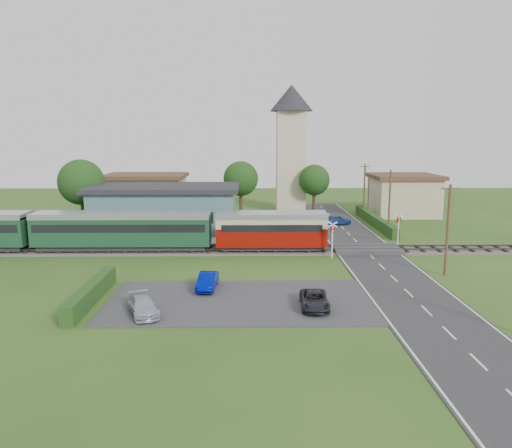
{
  "coord_description": "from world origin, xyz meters",
  "views": [
    {
      "loc": [
        -0.75,
        -42.89,
        10.52
      ],
      "look_at": [
        -0.21,
        4.0,
        2.28
      ],
      "focal_mm": 35.0,
      "sensor_mm": 36.0,
      "label": 1
    }
  ],
  "objects_px": {
    "house_east": "(403,194)",
    "pedestrian_far": "(103,232)",
    "car_park_blue": "(207,281)",
    "car_park_silver": "(143,306)",
    "crossing_signal_far": "(399,224)",
    "car_on_road": "(337,220)",
    "equipment_hut": "(74,228)",
    "pedestrian_near": "(243,234)",
    "church_tower": "(291,139)",
    "train": "(88,229)",
    "crossing_signal_near": "(332,234)",
    "house_west": "(146,194)",
    "car_park_dark": "(314,300)",
    "station_building": "(165,209)"
  },
  "relations": [
    {
      "from": "equipment_hut",
      "to": "car_on_road",
      "type": "relative_size",
      "value": 0.74
    },
    {
      "from": "car_on_road",
      "to": "car_park_blue",
      "type": "xyz_separation_m",
      "value": [
        -13.48,
        -25.61,
        -0.0
      ]
    },
    {
      "from": "station_building",
      "to": "car_park_dark",
      "type": "distance_m",
      "value": 27.88
    },
    {
      "from": "house_west",
      "to": "house_east",
      "type": "relative_size",
      "value": 1.23
    },
    {
      "from": "house_west",
      "to": "car_park_dark",
      "type": "xyz_separation_m",
      "value": [
        18.2,
        -38.47,
        -2.21
      ]
    },
    {
      "from": "station_building",
      "to": "crossing_signal_near",
      "type": "xyz_separation_m",
      "value": [
        16.4,
        -11.4,
        -0.55
      ]
    },
    {
      "from": "crossing_signal_near",
      "to": "house_west",
      "type": "bearing_deg",
      "value": 130.11
    },
    {
      "from": "crossing_signal_far",
      "to": "car_park_silver",
      "type": "xyz_separation_m",
      "value": [
        -20.75,
        -18.89,
        -1.54
      ]
    },
    {
      "from": "crossing_signal_near",
      "to": "car_park_blue",
      "type": "height_order",
      "value": "crossing_signal_near"
    },
    {
      "from": "car_on_road",
      "to": "pedestrian_near",
      "type": "distance_m",
      "value": 16.12
    },
    {
      "from": "train",
      "to": "car_park_silver",
      "type": "xyz_separation_m",
      "value": [
        8.46,
        -16.5,
        -1.58
      ]
    },
    {
      "from": "train",
      "to": "crossing_signal_far",
      "type": "bearing_deg",
      "value": 4.68
    },
    {
      "from": "car_park_blue",
      "to": "car_park_silver",
      "type": "distance_m",
      "value": 6.05
    },
    {
      "from": "crossing_signal_near",
      "to": "car_on_road",
      "type": "distance_m",
      "value": 16.92
    },
    {
      "from": "equipment_hut",
      "to": "house_east",
      "type": "height_order",
      "value": "house_east"
    },
    {
      "from": "equipment_hut",
      "to": "train",
      "type": "height_order",
      "value": "train"
    },
    {
      "from": "crossing_signal_far",
      "to": "car_park_silver",
      "type": "distance_m",
      "value": 28.1
    },
    {
      "from": "train",
      "to": "house_west",
      "type": "bearing_deg",
      "value": 88.49
    },
    {
      "from": "equipment_hut",
      "to": "pedestrian_near",
      "type": "bearing_deg",
      "value": -2.24
    },
    {
      "from": "train",
      "to": "house_east",
      "type": "xyz_separation_m",
      "value": [
        35.61,
        22.0,
        0.62
      ]
    },
    {
      "from": "equipment_hut",
      "to": "pedestrian_far",
      "type": "distance_m",
      "value": 2.98
    },
    {
      "from": "car_park_blue",
      "to": "pedestrian_far",
      "type": "xyz_separation_m",
      "value": [
        -11.34,
        14.24,
        0.72
      ]
    },
    {
      "from": "crossing_signal_near",
      "to": "car_park_blue",
      "type": "relative_size",
      "value": 0.97
    },
    {
      "from": "train",
      "to": "car_park_blue",
      "type": "xyz_separation_m",
      "value": [
        11.87,
        -11.5,
        -1.54
      ]
    },
    {
      "from": "car_park_silver",
      "to": "pedestrian_far",
      "type": "xyz_separation_m",
      "value": [
        -7.93,
        19.24,
        0.76
      ]
    },
    {
      "from": "train",
      "to": "car_on_road",
      "type": "relative_size",
      "value": 12.54
    },
    {
      "from": "house_east",
      "to": "crossing_signal_far",
      "type": "height_order",
      "value": "house_east"
    },
    {
      "from": "car_on_road",
      "to": "station_building",
      "type": "bearing_deg",
      "value": 81.34
    },
    {
      "from": "train",
      "to": "church_tower",
      "type": "bearing_deg",
      "value": 51.6
    },
    {
      "from": "crossing_signal_far",
      "to": "pedestrian_far",
      "type": "distance_m",
      "value": 28.69
    },
    {
      "from": "crossing_signal_far",
      "to": "pedestrian_near",
      "type": "bearing_deg",
      "value": 179.39
    },
    {
      "from": "car_park_silver",
      "to": "pedestrian_far",
      "type": "bearing_deg",
      "value": 90.14
    },
    {
      "from": "house_east",
      "to": "pedestrian_far",
      "type": "height_order",
      "value": "house_east"
    },
    {
      "from": "crossing_signal_far",
      "to": "car_on_road",
      "type": "distance_m",
      "value": 12.43
    },
    {
      "from": "car_park_blue",
      "to": "pedestrian_near",
      "type": "bearing_deg",
      "value": 84.82
    },
    {
      "from": "car_park_blue",
      "to": "car_park_silver",
      "type": "relative_size",
      "value": 0.94
    },
    {
      "from": "car_on_road",
      "to": "car_park_silver",
      "type": "bearing_deg",
      "value": 127.91
    },
    {
      "from": "house_east",
      "to": "car_park_silver",
      "type": "distance_m",
      "value": 47.16
    },
    {
      "from": "house_east",
      "to": "car_park_dark",
      "type": "bearing_deg",
      "value": -114.15
    },
    {
      "from": "car_park_dark",
      "to": "pedestrian_near",
      "type": "distance_m",
      "value": 18.63
    },
    {
      "from": "house_east",
      "to": "pedestrian_far",
      "type": "bearing_deg",
      "value": -151.23
    },
    {
      "from": "house_west",
      "to": "equipment_hut",
      "type": "bearing_deg",
      "value": -98.62
    },
    {
      "from": "car_on_road",
      "to": "pedestrian_far",
      "type": "relative_size",
      "value": 1.89
    },
    {
      "from": "equipment_hut",
      "to": "pedestrian_near",
      "type": "xyz_separation_m",
      "value": [
        16.53,
        -0.65,
        -0.56
      ]
    },
    {
      "from": "train",
      "to": "church_tower",
      "type": "relative_size",
      "value": 2.45
    },
    {
      "from": "station_building",
      "to": "house_west",
      "type": "relative_size",
      "value": 1.48
    },
    {
      "from": "car_park_blue",
      "to": "pedestrian_far",
      "type": "bearing_deg",
      "value": 132.5
    },
    {
      "from": "church_tower",
      "to": "equipment_hut",
      "type": "bearing_deg",
      "value": -135.25
    },
    {
      "from": "train",
      "to": "house_east",
      "type": "relative_size",
      "value": 4.91
    },
    {
      "from": "crossing_signal_far",
      "to": "car_park_dark",
      "type": "relative_size",
      "value": 0.9
    }
  ]
}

